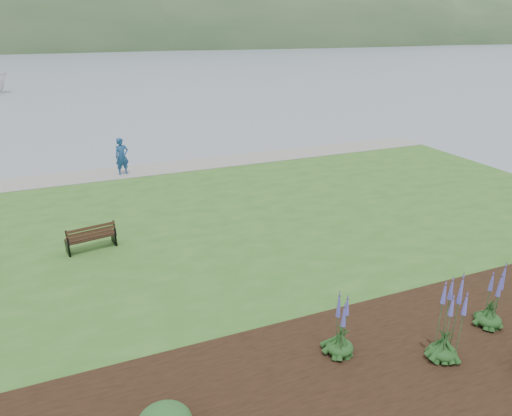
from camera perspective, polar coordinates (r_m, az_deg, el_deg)
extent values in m
plane|color=gray|center=(18.02, -9.75, -2.45)|extent=(600.00, 600.00, 0.00)
cube|color=#2E5F21|center=(16.16, -8.17, -4.51)|extent=(34.00, 20.00, 0.40)
cube|color=gray|center=(24.27, -13.55, 4.67)|extent=(34.00, 2.20, 0.03)
cube|color=black|center=(11.29, 18.65, -17.07)|extent=(24.00, 4.40, 0.04)
cube|color=black|center=(16.03, -20.00, -3.41)|extent=(1.60, 0.80, 0.05)
cube|color=black|center=(15.66, -19.88, -2.84)|extent=(1.54, 0.41, 0.48)
cube|color=black|center=(16.01, -22.48, -4.68)|extent=(0.15, 0.53, 0.42)
cube|color=black|center=(16.26, -17.35, -3.56)|extent=(0.15, 0.53, 0.42)
imported|color=navy|center=(23.52, -16.46, 6.57)|extent=(0.89, 0.71, 2.18)
ellipsoid|color=#153B15|center=(11.35, 22.28, -16.28)|extent=(0.62, 0.62, 0.31)
cone|color=#44449E|center=(10.72, 23.16, -11.41)|extent=(0.40, 0.40, 1.98)
ellipsoid|color=#153B15|center=(12.86, 27.03, -12.30)|extent=(0.62, 0.62, 0.31)
cone|color=#44449E|center=(12.42, 27.73, -8.86)|extent=(0.32, 0.32, 1.48)
ellipsoid|color=#153B15|center=(10.86, 10.41, -16.72)|extent=(0.62, 0.62, 0.31)
cone|color=#44449E|center=(10.34, 10.74, -12.88)|extent=(0.32, 0.32, 1.46)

